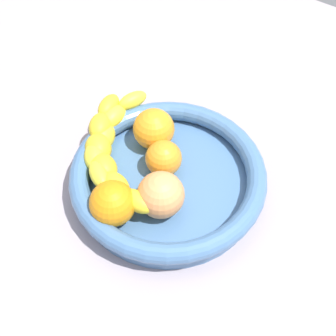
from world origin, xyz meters
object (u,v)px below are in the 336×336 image
at_px(fruit_bowl, 168,178).
at_px(banana_draped_right, 107,155).
at_px(banana_draped_left, 106,136).
at_px(peach_blush, 161,195).
at_px(orange_mid_right, 113,203).
at_px(orange_front, 164,158).
at_px(orange_mid_left, 154,129).

xyz_separation_m(fruit_bowl, banana_draped_right, (-0.03, 0.09, 0.02)).
bearing_deg(banana_draped_left, fruit_bowl, -89.38).
relative_size(banana_draped_left, peach_blush, 2.99).
distance_m(banana_draped_left, peach_blush, 0.14).
xyz_separation_m(fruit_bowl, banana_draped_left, (-0.00, 0.11, 0.02)).
distance_m(banana_draped_left, banana_draped_right, 0.04).
bearing_deg(orange_mid_right, peach_blush, -43.87).
bearing_deg(orange_front, peach_blush, -148.14).
bearing_deg(banana_draped_left, orange_front, -81.70).
bearing_deg(orange_mid_right, orange_mid_left, 13.27).
distance_m(banana_draped_left, orange_mid_right, 0.13).
bearing_deg(peach_blush, fruit_bowl, 23.34).
relative_size(fruit_bowl, orange_front, 5.32).
relative_size(fruit_bowl, orange_mid_right, 4.51).
bearing_deg(banana_draped_right, banana_draped_left, 41.51).
distance_m(banana_draped_left, orange_front, 0.10).
distance_m(fruit_bowl, orange_mid_left, 0.08).
height_order(orange_mid_left, peach_blush, peach_blush).
height_order(fruit_bowl, orange_front, orange_front).
bearing_deg(banana_draped_right, orange_mid_left, -19.61).
xyz_separation_m(banana_draped_right, orange_mid_right, (-0.06, -0.06, 0.00)).
distance_m(fruit_bowl, banana_draped_right, 0.10).
bearing_deg(orange_mid_left, banana_draped_right, 160.39).
bearing_deg(orange_front, orange_mid_right, 174.94).
relative_size(banana_draped_right, peach_blush, 2.82).
bearing_deg(fruit_bowl, orange_mid_left, 51.10).
distance_m(banana_draped_right, peach_blush, 0.11).
relative_size(orange_mid_left, orange_mid_right, 1.00).
bearing_deg(orange_front, orange_mid_left, 50.58).
height_order(banana_draped_left, orange_mid_right, orange_mid_right).
distance_m(banana_draped_left, orange_mid_left, 0.07).
relative_size(orange_front, orange_mid_right, 0.85).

